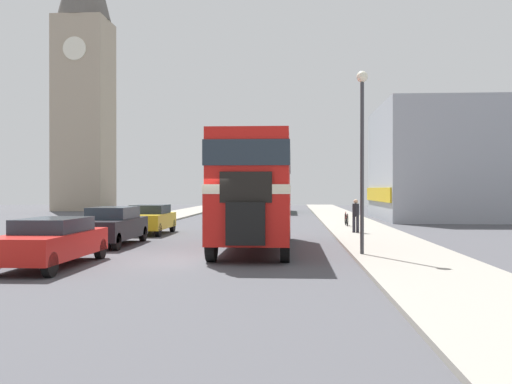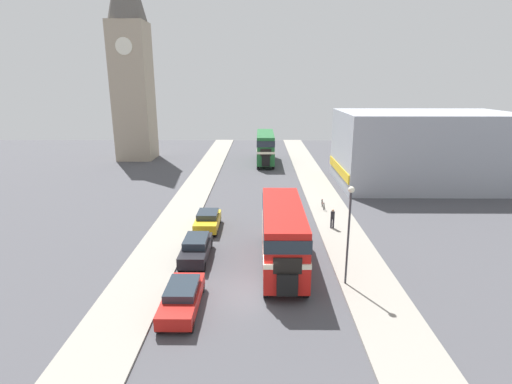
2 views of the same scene
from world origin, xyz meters
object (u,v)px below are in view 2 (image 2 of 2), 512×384
(car_parked_mid, at_px, (196,248))
(bus_distant, at_px, (265,145))
(pedestrian_walking, at_px, (333,217))
(bicycle_on_pavement, at_px, (323,205))
(car_parked_far, at_px, (208,220))
(car_parked_near, at_px, (182,297))
(double_decker_bus, at_px, (283,231))
(street_lamp, at_px, (349,221))
(church_tower, at_px, (130,51))

(car_parked_mid, bearing_deg, bus_distant, 81.25)
(pedestrian_walking, bearing_deg, bus_distant, 100.57)
(bus_distant, distance_m, bicycle_on_pavement, 22.57)
(bus_distant, relative_size, bicycle_on_pavement, 6.10)
(car_parked_mid, distance_m, car_parked_far, 5.64)
(car_parked_mid, bearing_deg, bicycle_on_pavement, 46.83)
(car_parked_near, bearing_deg, double_decker_bus, 43.28)
(car_parked_far, bearing_deg, street_lamp, -44.69)
(double_decker_bus, relative_size, street_lamp, 1.62)
(car_parked_near, height_order, car_parked_far, car_parked_far)
(bus_distant, xyz_separation_m, street_lamp, (4.24, -36.14, 1.37))
(car_parked_near, xyz_separation_m, car_parked_far, (-0.16, 11.82, 0.02))
(car_parked_far, height_order, pedestrian_walking, pedestrian_walking)
(bus_distant, xyz_separation_m, car_parked_far, (-4.97, -27.04, -1.84))
(car_parked_near, distance_m, church_tower, 47.05)
(double_decker_bus, distance_m, car_parked_far, 8.89)
(double_decker_bus, bearing_deg, pedestrian_walking, 56.68)
(double_decker_bus, relative_size, car_parked_far, 2.35)
(car_parked_mid, distance_m, church_tower, 41.51)
(car_parked_mid, xyz_separation_m, bicycle_on_pavement, (10.12, 10.79, -0.29))
(car_parked_far, height_order, church_tower, church_tower)
(car_parked_near, relative_size, street_lamp, 0.79)
(bus_distant, distance_m, car_parked_mid, 33.12)
(pedestrian_walking, height_order, church_tower, church_tower)
(bus_distant, distance_m, street_lamp, 36.42)
(bicycle_on_pavement, bearing_deg, street_lamp, -93.42)
(car_parked_far, xyz_separation_m, bicycle_on_pavement, (10.06, 5.15, -0.26))
(double_decker_bus, height_order, street_lamp, street_lamp)
(double_decker_bus, distance_m, car_parked_mid, 6.02)
(bicycle_on_pavement, xyz_separation_m, street_lamp, (-0.85, -14.26, 3.47))
(bicycle_on_pavement, bearing_deg, double_decker_bus, -110.50)
(car_parked_far, bearing_deg, church_tower, 115.67)
(bus_distant, relative_size, street_lamp, 1.83)
(car_parked_near, distance_m, car_parked_far, 11.82)
(car_parked_near, bearing_deg, bus_distant, 82.96)
(car_parked_near, bearing_deg, pedestrian_walking, 50.17)
(car_parked_far, height_order, bicycle_on_pavement, car_parked_far)
(bus_distant, height_order, car_parked_mid, bus_distant)
(bus_distant, relative_size, pedestrian_walking, 6.74)
(bus_distant, relative_size, church_tower, 0.35)
(church_tower, bearing_deg, bicycle_on_pavement, -45.59)
(car_parked_mid, height_order, car_parked_far, car_parked_mid)
(bus_distant, relative_size, car_parked_mid, 2.36)
(bus_distant, distance_m, car_parked_near, 39.20)
(car_parked_mid, xyz_separation_m, street_lamp, (9.27, -3.46, 3.18))
(car_parked_mid, bearing_deg, car_parked_far, 89.34)
(car_parked_near, distance_m, car_parked_mid, 6.18)
(double_decker_bus, bearing_deg, bicycle_on_pavement, 69.50)
(double_decker_bus, distance_m, car_parked_near, 7.71)
(bus_distant, distance_m, pedestrian_walking, 27.56)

